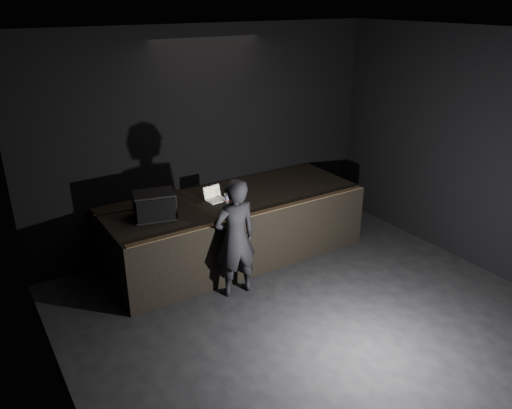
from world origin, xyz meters
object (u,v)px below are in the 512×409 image
object	(u,v)px
laptop	(215,196)
person	(235,238)
beer_can	(227,198)
stage_riser	(235,227)
stage_monitor	(155,205)

from	to	relation	value
laptop	person	world-z (taller)	person
laptop	beer_can	bearing A→B (deg)	-69.42
beer_can	stage_riser	bearing A→B (deg)	32.95
laptop	beer_can	world-z (taller)	laptop
beer_can	person	world-z (taller)	person
stage_monitor	person	xyz separation A→B (m)	(0.77, -0.88, -0.34)
stage_monitor	stage_riser	bearing A→B (deg)	16.86
stage_monitor	beer_can	bearing A→B (deg)	11.01
laptop	beer_can	size ratio (longest dim) A/B	2.09
laptop	beer_can	distance (m)	0.23
beer_can	person	distance (m)	0.92
stage_riser	person	distance (m)	1.14
person	beer_can	bearing A→B (deg)	-109.82
stage_riser	laptop	world-z (taller)	laptop
laptop	stage_riser	bearing A→B (deg)	-20.93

